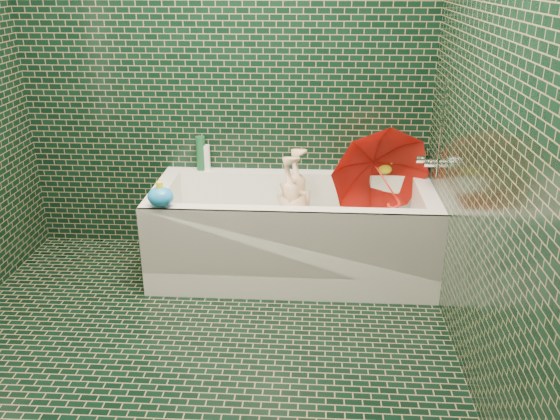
# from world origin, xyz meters

# --- Properties ---
(floor) EXTENTS (2.80, 2.80, 0.00)m
(floor) POSITION_xyz_m (0.00, 0.00, 0.00)
(floor) COLOR black
(floor) RESTS_ON ground
(wall_back) EXTENTS (2.80, 0.00, 2.80)m
(wall_back) POSITION_xyz_m (0.00, 1.40, 1.25)
(wall_back) COLOR black
(wall_back) RESTS_ON floor
(wall_right) EXTENTS (0.00, 2.80, 2.80)m
(wall_right) POSITION_xyz_m (1.30, 0.00, 1.25)
(wall_right) COLOR black
(wall_right) RESTS_ON floor
(bathtub) EXTENTS (1.70, 0.75, 0.55)m
(bathtub) POSITION_xyz_m (0.45, 1.01, 0.21)
(bathtub) COLOR white
(bathtub) RESTS_ON floor
(bath_mat) EXTENTS (1.35, 0.47, 0.01)m
(bath_mat) POSITION_xyz_m (0.45, 1.02, 0.16)
(bath_mat) COLOR green
(bath_mat) RESTS_ON bathtub
(water) EXTENTS (1.48, 0.53, 0.00)m
(water) POSITION_xyz_m (0.45, 1.02, 0.30)
(water) COLOR silver
(water) RESTS_ON bathtub
(faucet) EXTENTS (0.18, 0.19, 0.55)m
(faucet) POSITION_xyz_m (1.26, 1.02, 0.77)
(faucet) COLOR silver
(faucet) RESTS_ON wall_right
(child) EXTENTS (1.00, 0.61, 0.30)m
(child) POSITION_xyz_m (0.49, 1.01, 0.31)
(child) COLOR #D4A884
(child) RESTS_ON bathtub
(umbrella) EXTENTS (0.85, 0.82, 0.80)m
(umbrella) POSITION_xyz_m (1.01, 1.07, 0.59)
(umbrella) COLOR red
(umbrella) RESTS_ON bathtub
(soap_bottle_a) EXTENTS (0.11, 0.11, 0.26)m
(soap_bottle_a) POSITION_xyz_m (1.25, 1.34, 0.55)
(soap_bottle_a) COLOR white
(soap_bottle_a) RESTS_ON bathtub
(soap_bottle_b) EXTENTS (0.09, 0.09, 0.17)m
(soap_bottle_b) POSITION_xyz_m (1.25, 1.36, 0.55)
(soap_bottle_b) COLOR #5A1E72
(soap_bottle_b) RESTS_ON bathtub
(soap_bottle_c) EXTENTS (0.15, 0.15, 0.16)m
(soap_bottle_c) POSITION_xyz_m (1.16, 1.35, 0.55)
(soap_bottle_c) COLOR #154C2A
(soap_bottle_c) RESTS_ON bathtub
(bottle_right_tall) EXTENTS (0.07, 0.07, 0.23)m
(bottle_right_tall) POSITION_xyz_m (1.05, 1.35, 0.67)
(bottle_right_tall) COLOR #154C2A
(bottle_right_tall) RESTS_ON bathtub
(bottle_right_pump) EXTENTS (0.06, 0.06, 0.19)m
(bottle_right_pump) POSITION_xyz_m (1.25, 1.32, 0.65)
(bottle_right_pump) COLOR silver
(bottle_right_pump) RESTS_ON bathtub
(bottle_left_tall) EXTENTS (0.06, 0.06, 0.22)m
(bottle_left_tall) POSITION_xyz_m (-0.17, 1.35, 0.66)
(bottle_left_tall) COLOR #154C2A
(bottle_left_tall) RESTS_ON bathtub
(bottle_left_short) EXTENTS (0.07, 0.07, 0.17)m
(bottle_left_short) POSITION_xyz_m (-0.13, 1.36, 0.63)
(bottle_left_short) COLOR white
(bottle_left_short) RESTS_ON bathtub
(rubber_duck) EXTENTS (0.13, 0.10, 0.10)m
(rubber_duck) POSITION_xyz_m (1.03, 1.33, 0.60)
(rubber_duck) COLOR yellow
(rubber_duck) RESTS_ON bathtub
(bath_toy) EXTENTS (0.17, 0.15, 0.14)m
(bath_toy) POSITION_xyz_m (-0.27, 0.69, 0.61)
(bath_toy) COLOR blue
(bath_toy) RESTS_ON bathtub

